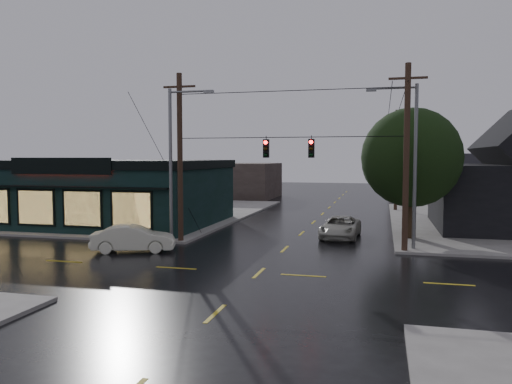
% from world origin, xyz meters
% --- Properties ---
extents(ground_plane, '(160.00, 160.00, 0.00)m').
position_xyz_m(ground_plane, '(0.00, 0.00, 0.00)').
color(ground_plane, black).
extents(sidewalk_nw, '(28.00, 28.00, 0.15)m').
position_xyz_m(sidewalk_nw, '(-20.00, 20.00, 0.07)').
color(sidewalk_nw, slate).
rests_on(sidewalk_nw, ground).
extents(pizza_shop, '(16.30, 12.34, 4.90)m').
position_xyz_m(pizza_shop, '(-15.00, 12.94, 2.56)').
color(pizza_shop, black).
rests_on(pizza_shop, ground).
extents(corner_tree, '(6.16, 6.16, 8.09)m').
position_xyz_m(corner_tree, '(7.00, 11.01, 5.13)').
color(corner_tree, black).
rests_on(corner_tree, ground).
extents(utility_pole_nw, '(2.00, 0.32, 10.15)m').
position_xyz_m(utility_pole_nw, '(-6.50, 6.50, 0.00)').
color(utility_pole_nw, black).
rests_on(utility_pole_nw, ground).
extents(utility_pole_ne, '(2.00, 0.32, 10.15)m').
position_xyz_m(utility_pole_ne, '(6.50, 6.50, 0.00)').
color(utility_pole_ne, black).
rests_on(utility_pole_ne, ground).
extents(utility_pole_far_a, '(2.00, 0.32, 9.65)m').
position_xyz_m(utility_pole_far_a, '(6.50, 28.00, 0.00)').
color(utility_pole_far_a, black).
rests_on(utility_pole_far_a, ground).
extents(utility_pole_far_b, '(2.00, 0.32, 9.15)m').
position_xyz_m(utility_pole_far_b, '(6.50, 48.00, 0.00)').
color(utility_pole_far_b, black).
rests_on(utility_pole_far_b, ground).
extents(utility_pole_far_c, '(2.00, 0.32, 9.15)m').
position_xyz_m(utility_pole_far_c, '(6.50, 68.00, 0.00)').
color(utility_pole_far_c, black).
rests_on(utility_pole_far_c, ground).
extents(span_signal_assembly, '(13.00, 0.48, 1.23)m').
position_xyz_m(span_signal_assembly, '(0.10, 6.50, 5.70)').
color(span_signal_assembly, black).
rests_on(span_signal_assembly, ground).
extents(streetlight_nw, '(5.40, 0.30, 9.15)m').
position_xyz_m(streetlight_nw, '(-6.80, 5.80, 0.00)').
color(streetlight_nw, slate).
rests_on(streetlight_nw, ground).
extents(streetlight_ne, '(5.40, 0.30, 9.15)m').
position_xyz_m(streetlight_ne, '(7.00, 7.20, 0.00)').
color(streetlight_ne, slate).
rests_on(streetlight_ne, ground).
extents(bg_building_west, '(12.00, 10.00, 4.40)m').
position_xyz_m(bg_building_west, '(-14.00, 40.00, 2.20)').
color(bg_building_west, '#352A27').
rests_on(bg_building_west, ground).
extents(bg_building_east, '(14.00, 12.00, 5.60)m').
position_xyz_m(bg_building_east, '(16.00, 45.00, 2.80)').
color(bg_building_east, '#2C2C31').
rests_on(bg_building_east, ground).
extents(sedan_cream, '(4.73, 2.93, 1.47)m').
position_xyz_m(sedan_cream, '(-7.89, 3.17, 0.74)').
color(sedan_cream, beige).
rests_on(sedan_cream, ground).
extents(suv_silver, '(2.50, 5.02, 1.37)m').
position_xyz_m(suv_silver, '(2.71, 10.79, 0.68)').
color(suv_silver, '#B1B0A3').
rests_on(suv_silver, ground).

